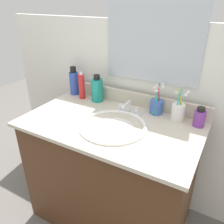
{
  "coord_description": "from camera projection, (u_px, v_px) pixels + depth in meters",
  "views": [
    {
      "loc": [
        0.57,
        -1.0,
        1.42
      ],
      "look_at": [
        0.01,
        0.0,
        0.84
      ],
      "focal_mm": 36.57,
      "sensor_mm": 36.0,
      "label": 1
    }
  ],
  "objects": [
    {
      "name": "vanity_cabinet",
      "position": [
        110.0,
        175.0,
        1.5
      ],
      "size": [
        0.99,
        0.55,
        0.75
      ],
      "primitive_type": "cube",
      "color": "#4C2D19",
      "rests_on": "ground_plane"
    },
    {
      "name": "back_wall",
      "position": [
        134.0,
        116.0,
        1.65
      ],
      "size": [
        2.13,
        0.04,
        1.3
      ],
      "primitive_type": "cube",
      "color": "silver",
      "rests_on": "ground_plane"
    },
    {
      "name": "backsplash",
      "position": [
        132.0,
        98.0,
        1.52
      ],
      "size": [
        1.03,
        0.02,
        0.09
      ],
      "primitive_type": "cube",
      "color": "beige",
      "rests_on": "countertop"
    },
    {
      "name": "ground_plane",
      "position": [
        111.0,
        214.0,
        1.67
      ],
      "size": [
        6.0,
        6.0,
        0.0
      ],
      "primitive_type": "plane",
      "color": "#66605B"
    },
    {
      "name": "sink_basin",
      "position": [
        113.0,
        131.0,
        1.29
      ],
      "size": [
        0.38,
        0.38,
        0.11
      ],
      "color": "white",
      "rests_on": "countertop"
    },
    {
      "name": "faucet",
      "position": [
        128.0,
        109.0,
        1.41
      ],
      "size": [
        0.16,
        0.1,
        0.08
      ],
      "color": "silver",
      "rests_on": "countertop"
    },
    {
      "name": "mirror_panel",
      "position": [
        153.0,
        35.0,
        1.33
      ],
      "size": [
        0.6,
        0.01,
        0.56
      ],
      "primitive_type": "cube",
      "color": "#B2BCC6"
    },
    {
      "name": "bottle_cream_purple",
      "position": [
        200.0,
        118.0,
        1.26
      ],
      "size": [
        0.06,
        0.06,
        0.11
      ],
      "color": "#7A3899",
      "rests_on": "countertop"
    },
    {
      "name": "cup_blue_plastic",
      "position": [
        157.0,
        105.0,
        1.4
      ],
      "size": [
        0.08,
        0.09,
        0.2
      ],
      "color": "#3F66B7",
      "rests_on": "countertop"
    },
    {
      "name": "bottle_mouthwash_teal",
      "position": [
        97.0,
        90.0,
        1.56
      ],
      "size": [
        0.08,
        0.08,
        0.19
      ],
      "color": "teal",
      "rests_on": "countertop"
    },
    {
      "name": "countertop",
      "position": [
        110.0,
        124.0,
        1.32
      ],
      "size": [
        1.03,
        0.6,
        0.02
      ],
      "primitive_type": "cube",
      "color": "beige",
      "rests_on": "vanity_cabinet"
    },
    {
      "name": "bottle_shampoo_blue",
      "position": [
        74.0,
        82.0,
        1.67
      ],
      "size": [
        0.06,
        0.06,
        0.21
      ],
      "color": "#2D4CB2",
      "rests_on": "countertop"
    },
    {
      "name": "cup_white_ceramic",
      "position": [
        178.0,
        112.0,
        1.32
      ],
      "size": [
        0.08,
        0.08,
        0.2
      ],
      "color": "white",
      "rests_on": "countertop"
    },
    {
      "name": "bottle_spray_red",
      "position": [
        82.0,
        86.0,
        1.59
      ],
      "size": [
        0.04,
        0.04,
        0.2
      ],
      "color": "red",
      "rests_on": "countertop"
    }
  ]
}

